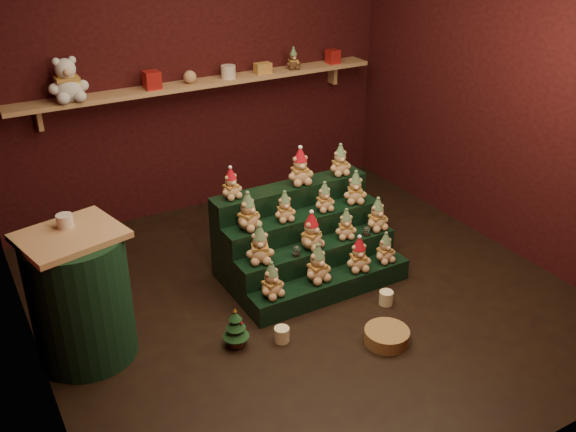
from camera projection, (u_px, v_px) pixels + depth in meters
ground at (305, 296)px, 5.16m from camera, size 4.00×4.00×0.00m
back_wall at (196, 68)px, 6.12m from camera, size 4.00×0.10×2.80m
front_wall at (539, 259)px, 2.94m from camera, size 4.00×0.10×2.80m
right_wall at (513, 90)px, 5.44m from camera, size 0.10×4.00×2.80m
back_shelf at (204, 84)px, 6.03m from camera, size 3.60×0.26×0.24m
riser_tier_front at (331, 286)px, 5.12m from camera, size 1.40×0.22×0.18m
riser_tier_midfront at (317, 264)px, 5.25m from camera, size 1.40×0.22×0.36m
riser_tier_midback at (303, 243)px, 5.38m from camera, size 1.40×0.22×0.54m
riser_tier_back at (290, 223)px, 5.51m from camera, size 1.40×0.22×0.72m
teddy_0 at (271, 280)px, 4.78m from camera, size 0.24×0.22×0.28m
teddy_1 at (318, 263)px, 4.97m from camera, size 0.24×0.22×0.31m
teddy_2 at (359, 254)px, 5.12m from camera, size 0.24×0.23×0.29m
teddy_3 at (385, 247)px, 5.24m from camera, size 0.19×0.17×0.26m
teddy_4 at (260, 244)px, 4.88m from camera, size 0.28×0.26×0.31m
teddy_5 at (311, 231)px, 5.07m from camera, size 0.28×0.27×0.31m
teddy_6 at (346, 224)px, 5.23m from camera, size 0.22×0.21×0.25m
teddy_7 at (377, 214)px, 5.35m from camera, size 0.20×0.18×0.28m
teddy_8 at (248, 211)px, 4.98m from camera, size 0.28×0.27×0.30m
teddy_9 at (285, 206)px, 5.12m from camera, size 0.19×0.18×0.25m
teddy_10 at (324, 197)px, 5.28m from camera, size 0.18×0.17×0.25m
teddy_11 at (355, 187)px, 5.41m from camera, size 0.25×0.24×0.28m
teddy_12 at (231, 183)px, 5.07m from camera, size 0.20×0.19×0.25m
teddy_13 at (300, 166)px, 5.31m from camera, size 0.25×0.23×0.31m
teddy_14 at (340, 160)px, 5.49m from camera, size 0.21×0.20×0.27m
snow_globe_a at (296, 251)px, 5.00m from camera, size 0.06×0.06×0.09m
snow_globe_b at (319, 245)px, 5.10m from camera, size 0.06×0.06×0.08m
snow_globe_c at (366, 231)px, 5.30m from camera, size 0.06×0.06×0.08m
side_table at (80, 296)px, 4.31m from camera, size 0.73×0.67×0.96m
table_ornament at (65, 221)px, 4.15m from camera, size 0.11×0.11×0.09m
mini_christmas_tree at (236, 328)px, 4.53m from camera, size 0.19×0.19×0.32m
mug_left at (282, 334)px, 4.62m from camera, size 0.11×0.11×0.11m
mug_right at (386, 298)px, 5.04m from camera, size 0.11×0.11×0.11m
wicker_basket at (387, 336)px, 4.61m from camera, size 0.42×0.42×0.10m
white_bear at (66, 74)px, 5.34m from camera, size 0.34×0.30×0.47m
brown_bear at (293, 59)px, 6.37m from camera, size 0.17×0.16×0.21m
gift_tin_red_a at (152, 80)px, 5.74m from camera, size 0.14×0.14×0.16m
gift_tin_cream at (228, 72)px, 6.08m from camera, size 0.14×0.14×0.12m
gift_tin_red_b at (333, 56)px, 6.60m from camera, size 0.12×0.12×0.14m
shelf_plush_ball at (190, 77)px, 5.91m from camera, size 0.12×0.12×0.12m
scarf_gift_box at (263, 68)px, 6.25m from camera, size 0.16×0.10×0.10m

